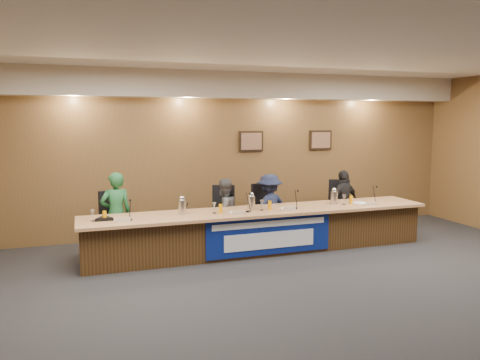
% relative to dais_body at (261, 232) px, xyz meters
% --- Properties ---
extents(floor, '(10.00, 10.00, 0.00)m').
position_rel_dais_body_xyz_m(floor, '(0.00, -2.40, -0.35)').
color(floor, black).
rests_on(floor, ground).
extents(ceiling, '(10.00, 8.00, 0.04)m').
position_rel_dais_body_xyz_m(ceiling, '(0.00, -2.40, 2.85)').
color(ceiling, silver).
rests_on(ceiling, wall_back).
extents(wall_back, '(10.00, 0.04, 3.20)m').
position_rel_dais_body_xyz_m(wall_back, '(0.00, 1.60, 1.25)').
color(wall_back, brown).
rests_on(wall_back, floor).
extents(soffit, '(10.00, 0.50, 0.50)m').
position_rel_dais_body_xyz_m(soffit, '(0.00, 1.35, 2.60)').
color(soffit, beige).
rests_on(soffit, wall_back).
extents(dais_body, '(6.00, 0.80, 0.70)m').
position_rel_dais_body_xyz_m(dais_body, '(0.00, 0.00, 0.00)').
color(dais_body, '#3D2712').
rests_on(dais_body, floor).
extents(dais_top, '(6.10, 0.95, 0.05)m').
position_rel_dais_body_xyz_m(dais_top, '(0.00, -0.05, 0.38)').
color(dais_top, '#B17D53').
rests_on(dais_top, dais_body).
extents(banner, '(2.20, 0.02, 0.65)m').
position_rel_dais_body_xyz_m(banner, '(0.00, -0.41, 0.03)').
color(banner, navy).
rests_on(banner, dais_body).
extents(banner_text_upper, '(2.00, 0.01, 0.10)m').
position_rel_dais_body_xyz_m(banner_text_upper, '(0.00, -0.43, 0.23)').
color(banner_text_upper, silver).
rests_on(banner_text_upper, banner).
extents(banner_text_lower, '(1.60, 0.01, 0.28)m').
position_rel_dais_body_xyz_m(banner_text_lower, '(0.00, -0.43, -0.05)').
color(banner_text_lower, silver).
rests_on(banner_text_lower, banner).
extents(wall_photo_left, '(0.52, 0.04, 0.42)m').
position_rel_dais_body_xyz_m(wall_photo_left, '(0.40, 1.57, 1.50)').
color(wall_photo_left, black).
rests_on(wall_photo_left, wall_back).
extents(wall_photo_right, '(0.52, 0.04, 0.42)m').
position_rel_dais_body_xyz_m(wall_photo_right, '(2.00, 1.57, 1.50)').
color(wall_photo_right, black).
rests_on(wall_photo_right, wall_back).
extents(panelist_a, '(0.56, 0.41, 1.42)m').
position_rel_dais_body_xyz_m(panelist_a, '(-2.40, 0.57, 0.36)').
color(panelist_a, '#1B552C').
rests_on(panelist_a, floor).
extents(panelist_b, '(0.74, 0.67, 1.23)m').
position_rel_dais_body_xyz_m(panelist_b, '(-0.49, 0.57, 0.27)').
color(panelist_b, '#4A4B4F').
rests_on(panelist_b, floor).
extents(panelist_c, '(0.93, 0.70, 1.28)m').
position_rel_dais_body_xyz_m(panelist_c, '(0.40, 0.57, 0.29)').
color(panelist_c, '#151C38').
rests_on(panelist_c, floor).
extents(panelist_d, '(0.82, 0.52, 1.30)m').
position_rel_dais_body_xyz_m(panelist_d, '(2.00, 0.57, 0.30)').
color(panelist_d, black).
rests_on(panelist_d, floor).
extents(office_chair_a, '(0.59, 0.59, 0.08)m').
position_rel_dais_body_xyz_m(office_chair_a, '(-2.40, 0.67, 0.13)').
color(office_chair_a, black).
rests_on(office_chair_a, floor).
extents(office_chair_b, '(0.63, 0.63, 0.08)m').
position_rel_dais_body_xyz_m(office_chair_b, '(-0.49, 0.67, 0.13)').
color(office_chair_b, black).
rests_on(office_chair_b, floor).
extents(office_chair_c, '(0.58, 0.58, 0.08)m').
position_rel_dais_body_xyz_m(office_chair_c, '(0.40, 0.67, 0.13)').
color(office_chair_c, black).
rests_on(office_chair_c, floor).
extents(office_chair_d, '(0.61, 0.61, 0.08)m').
position_rel_dais_body_xyz_m(office_chair_d, '(2.00, 0.67, 0.13)').
color(office_chair_d, black).
rests_on(office_chair_d, floor).
extents(nameplate_a, '(0.24, 0.08, 0.10)m').
position_rel_dais_body_xyz_m(nameplate_a, '(-2.36, -0.29, 0.45)').
color(nameplate_a, white).
rests_on(nameplate_a, dais_top).
extents(microphone_a, '(0.07, 0.07, 0.02)m').
position_rel_dais_body_xyz_m(microphone_a, '(-2.24, -0.18, 0.41)').
color(microphone_a, black).
rests_on(microphone_a, dais_top).
extents(juice_glass_a, '(0.06, 0.06, 0.15)m').
position_rel_dais_body_xyz_m(juice_glass_a, '(-2.61, -0.08, 0.47)').
color(juice_glass_a, '#EF9A00').
rests_on(juice_glass_a, dais_top).
extents(water_glass_a, '(0.08, 0.08, 0.18)m').
position_rel_dais_body_xyz_m(water_glass_a, '(-2.78, -0.07, 0.49)').
color(water_glass_a, silver).
rests_on(water_glass_a, dais_top).
extents(nameplate_b, '(0.24, 0.08, 0.10)m').
position_rel_dais_body_xyz_m(nameplate_b, '(-0.53, -0.33, 0.45)').
color(nameplate_b, white).
rests_on(nameplate_b, dais_top).
extents(microphone_b, '(0.07, 0.07, 0.02)m').
position_rel_dais_body_xyz_m(microphone_b, '(-0.30, -0.18, 0.41)').
color(microphone_b, black).
rests_on(microphone_b, dais_top).
extents(juice_glass_b, '(0.06, 0.06, 0.15)m').
position_rel_dais_body_xyz_m(juice_glass_b, '(-0.76, -0.11, 0.47)').
color(juice_glass_b, '#EF9A00').
rests_on(juice_glass_b, dais_top).
extents(water_glass_b, '(0.08, 0.08, 0.18)m').
position_rel_dais_body_xyz_m(water_glass_b, '(-0.87, -0.10, 0.49)').
color(water_glass_b, silver).
rests_on(water_glass_b, dais_top).
extents(nameplate_c, '(0.24, 0.08, 0.10)m').
position_rel_dais_body_xyz_m(nameplate_c, '(0.41, -0.29, 0.45)').
color(nameplate_c, white).
rests_on(nameplate_c, dais_top).
extents(microphone_c, '(0.07, 0.07, 0.02)m').
position_rel_dais_body_xyz_m(microphone_c, '(0.58, -0.16, 0.41)').
color(microphone_c, black).
rests_on(microphone_c, dais_top).
extents(juice_glass_c, '(0.06, 0.06, 0.15)m').
position_rel_dais_body_xyz_m(juice_glass_c, '(0.14, -0.08, 0.47)').
color(juice_glass_c, '#EF9A00').
rests_on(juice_glass_c, dais_top).
extents(water_glass_c, '(0.08, 0.08, 0.18)m').
position_rel_dais_body_xyz_m(water_glass_c, '(-0.02, -0.11, 0.49)').
color(water_glass_c, silver).
rests_on(water_glass_c, dais_top).
extents(nameplate_d, '(0.24, 0.08, 0.10)m').
position_rel_dais_body_xyz_m(nameplate_d, '(2.01, -0.33, 0.45)').
color(nameplate_d, white).
rests_on(nameplate_d, dais_top).
extents(microphone_d, '(0.07, 0.07, 0.02)m').
position_rel_dais_body_xyz_m(microphone_d, '(2.15, -0.19, 0.41)').
color(microphone_d, black).
rests_on(microphone_d, dais_top).
extents(juice_glass_d, '(0.06, 0.06, 0.15)m').
position_rel_dais_body_xyz_m(juice_glass_d, '(1.75, -0.08, 0.47)').
color(juice_glass_d, '#EF9A00').
rests_on(juice_glass_d, dais_top).
extents(water_glass_d, '(0.08, 0.08, 0.18)m').
position_rel_dais_body_xyz_m(water_glass_d, '(1.60, -0.10, 0.49)').
color(water_glass_d, silver).
rests_on(water_glass_d, dais_top).
extents(carafe_left, '(0.13, 0.13, 0.24)m').
position_rel_dais_body_xyz_m(carafe_left, '(-1.39, -0.02, 0.52)').
color(carafe_left, silver).
rests_on(carafe_left, dais_top).
extents(carafe_mid, '(0.13, 0.13, 0.24)m').
position_rel_dais_body_xyz_m(carafe_mid, '(-0.19, -0.03, 0.52)').
color(carafe_mid, silver).
rests_on(carafe_mid, dais_top).
extents(carafe_right, '(0.13, 0.13, 0.24)m').
position_rel_dais_body_xyz_m(carafe_right, '(1.44, -0.01, 0.52)').
color(carafe_right, silver).
rests_on(carafe_right, dais_top).
extents(speakerphone, '(0.32, 0.32, 0.05)m').
position_rel_dais_body_xyz_m(speakerphone, '(-2.62, -0.06, 0.43)').
color(speakerphone, black).
rests_on(speakerphone, dais_top).
extents(paper_stack, '(0.26, 0.33, 0.01)m').
position_rel_dais_body_xyz_m(paper_stack, '(1.98, -0.06, 0.40)').
color(paper_stack, white).
rests_on(paper_stack, dais_top).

